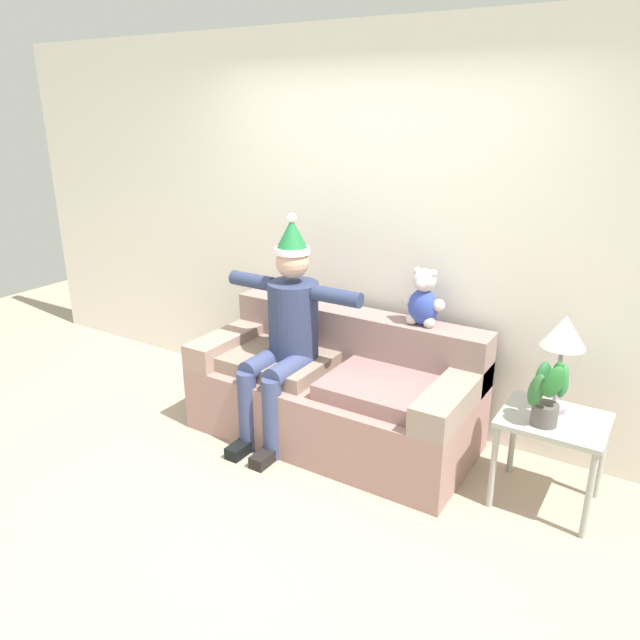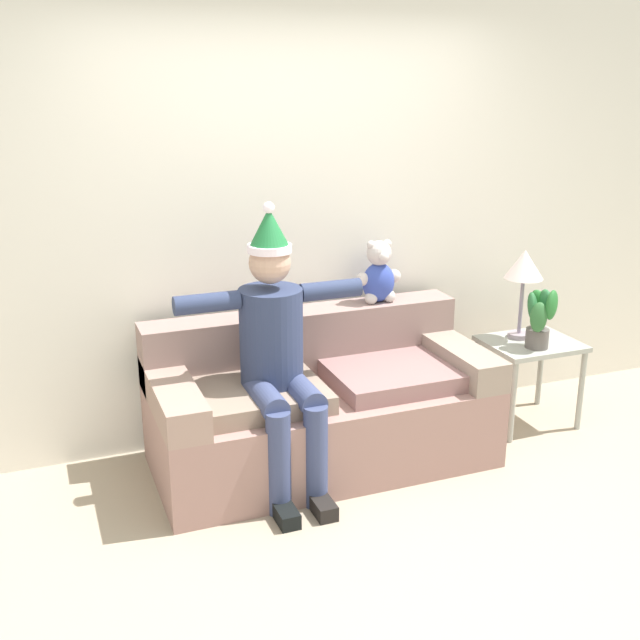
{
  "view_description": "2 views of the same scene",
  "coord_description": "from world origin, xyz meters",
  "views": [
    {
      "loc": [
        1.89,
        -2.19,
        2.19
      ],
      "look_at": [
        -0.03,
        0.86,
        0.9
      ],
      "focal_mm": 33.91,
      "sensor_mm": 36.0,
      "label": 1
    },
    {
      "loc": [
        -1.47,
        -2.79,
        2.17
      ],
      "look_at": [
        -0.02,
        0.96,
        0.88
      ],
      "focal_mm": 43.64,
      "sensor_mm": 36.0,
      "label": 2
    }
  ],
  "objects": [
    {
      "name": "potted_plant",
      "position": [
        1.38,
        0.9,
        0.75
      ],
      "size": [
        0.24,
        0.27,
        0.39
      ],
      "color": "#5D5652",
      "rests_on": "side_table"
    },
    {
      "name": "back_wall",
      "position": [
        0.0,
        1.55,
        1.35
      ],
      "size": [
        7.0,
        0.1,
        2.7
      ],
      "primitive_type": "cube",
      "color": "silver",
      "rests_on": "ground_plane"
    },
    {
      "name": "couch",
      "position": [
        0.0,
        1.03,
        0.34
      ],
      "size": [
        1.9,
        0.88,
        0.83
      ],
      "color": "gray",
      "rests_on": "ground_plane"
    },
    {
      "name": "person_seated",
      "position": [
        -0.3,
        0.87,
        0.78
      ],
      "size": [
        1.02,
        0.77,
        1.53
      ],
      "color": "navy",
      "rests_on": "ground_plane"
    },
    {
      "name": "table_lamp",
      "position": [
        1.39,
        1.11,
        1.0
      ],
      "size": [
        0.24,
        0.24,
        0.57
      ],
      "color": "gray",
      "rests_on": "side_table"
    },
    {
      "name": "side_table",
      "position": [
        1.41,
        1.01,
        0.47
      ],
      "size": [
        0.56,
        0.47,
        0.55
      ],
      "color": "#9FA299",
      "rests_on": "ground_plane"
    },
    {
      "name": "ground_plane",
      "position": [
        0.0,
        0.0,
        0.0
      ],
      "size": [
        10.0,
        10.0,
        0.0
      ],
      "primitive_type": "plane",
      "color": "tan"
    },
    {
      "name": "teddy_bear",
      "position": [
        0.49,
        1.3,
        1.0
      ],
      "size": [
        0.29,
        0.17,
        0.38
      ],
      "color": "#3346A4",
      "rests_on": "couch"
    }
  ]
}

